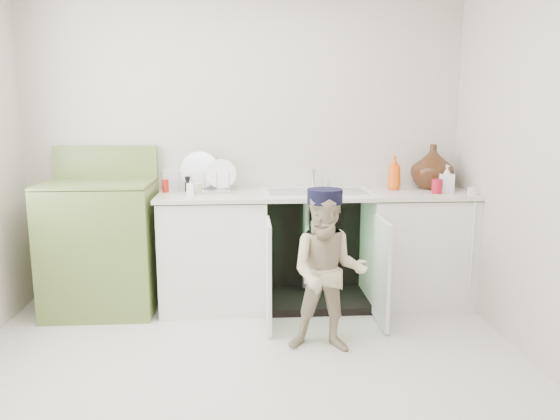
% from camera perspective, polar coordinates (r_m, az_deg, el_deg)
% --- Properties ---
extents(ground, '(3.50, 3.50, 0.00)m').
position_cam_1_polar(ground, '(3.32, -3.30, -17.04)').
color(ground, '#B8B0A1').
rests_on(ground, ground).
extents(room_shell, '(6.00, 5.50, 1.26)m').
position_cam_1_polar(room_shell, '(2.96, -3.56, 4.94)').
color(room_shell, '#BEB5A3').
rests_on(room_shell, ground).
extents(counter_run, '(2.44, 1.02, 1.26)m').
position_cam_1_polar(counter_run, '(4.33, 4.28, -3.60)').
color(counter_run, silver).
rests_on(counter_run, ground).
extents(avocado_stove, '(0.80, 0.65, 1.25)m').
position_cam_1_polar(avocado_stove, '(4.39, -18.16, -3.46)').
color(avocado_stove, olive).
rests_on(avocado_stove, ground).
extents(repair_worker, '(0.56, 0.76, 1.05)m').
position_cam_1_polar(repair_worker, '(3.48, 5.04, -6.38)').
color(repair_worker, tan).
rests_on(repair_worker, ground).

